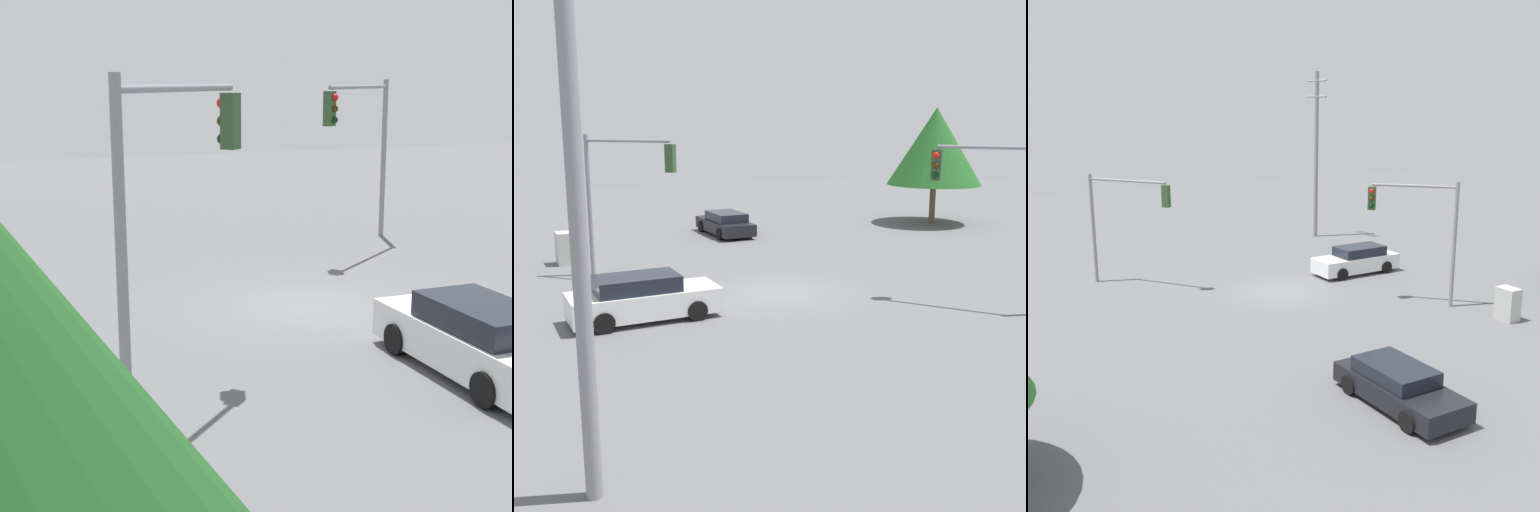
# 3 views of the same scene
# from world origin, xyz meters

# --- Properties ---
(ground_plane) EXTENTS (80.00, 80.00, 0.00)m
(ground_plane) POSITION_xyz_m (0.00, 0.00, 0.00)
(ground_plane) COLOR #5B5B5E
(sedan_white) EXTENTS (1.84, 4.70, 1.47)m
(sedan_white) POSITION_xyz_m (1.00, -5.33, 0.71)
(sedan_white) COLOR silver
(sedan_white) RESTS_ON ground_plane
(traffic_signal_main) EXTENTS (3.01, 2.90, 5.68)m
(traffic_signal_main) POSITION_xyz_m (-4.68, -4.45, 3.92)
(traffic_signal_main) COLOR gray
(traffic_signal_main) RESTS_ON ground_plane
(traffic_signal_cross) EXTENTS (3.85, 2.99, 5.57)m
(traffic_signal_cross) POSITION_xyz_m (4.85, 6.10, 3.89)
(traffic_signal_cross) COLOR gray
(traffic_signal_cross) RESTS_ON ground_plane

